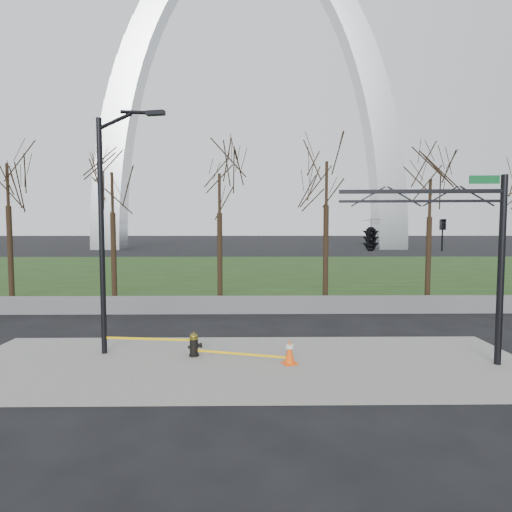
{
  "coord_description": "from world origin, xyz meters",
  "views": [
    {
      "loc": [
        0.15,
        -12.8,
        4.34
      ],
      "look_at": [
        0.34,
        2.0,
        3.36
      ],
      "focal_mm": 28.76,
      "sensor_mm": 36.0,
      "label": 1
    }
  ],
  "objects_px": {
    "fire_hydrant": "(194,345)",
    "traffic_signal_mast": "(396,235)",
    "street_light": "(107,218)",
    "traffic_cone": "(290,352)"
  },
  "relations": [
    {
      "from": "traffic_cone",
      "to": "traffic_signal_mast",
      "type": "height_order",
      "value": "traffic_signal_mast"
    },
    {
      "from": "street_light",
      "to": "traffic_signal_mast",
      "type": "bearing_deg",
      "value": 5.05
    },
    {
      "from": "traffic_cone",
      "to": "traffic_signal_mast",
      "type": "xyz_separation_m",
      "value": [
        3.3,
        0.11,
        3.65
      ]
    },
    {
      "from": "fire_hydrant",
      "to": "street_light",
      "type": "height_order",
      "value": "street_light"
    },
    {
      "from": "fire_hydrant",
      "to": "traffic_signal_mast",
      "type": "height_order",
      "value": "traffic_signal_mast"
    },
    {
      "from": "fire_hydrant",
      "to": "street_light",
      "type": "relative_size",
      "value": 0.1
    },
    {
      "from": "street_light",
      "to": "traffic_signal_mast",
      "type": "relative_size",
      "value": 1.37
    },
    {
      "from": "fire_hydrant",
      "to": "traffic_cone",
      "type": "height_order",
      "value": "fire_hydrant"
    },
    {
      "from": "street_light",
      "to": "fire_hydrant",
      "type": "bearing_deg",
      "value": 5.33
    },
    {
      "from": "fire_hydrant",
      "to": "traffic_cone",
      "type": "distance_m",
      "value": 3.22
    }
  ]
}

